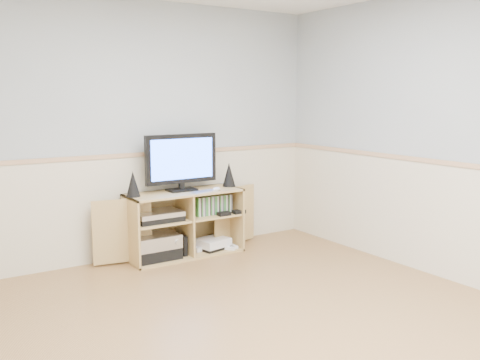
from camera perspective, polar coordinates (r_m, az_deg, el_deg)
name	(u,v)px	position (r m, az deg, el deg)	size (l,w,h in m)	color
room	(254,155)	(3.41, 1.52, 2.68)	(4.04, 4.54, 2.54)	#A58249
media_cabinet	(182,222)	(5.43, -6.19, -4.45)	(1.81, 0.44, 0.65)	tan
monitor	(181,160)	(5.32, -6.28, 2.10)	(0.76, 0.18, 0.57)	black
speaker_left	(133,184)	(5.11, -11.35, -0.41)	(0.13, 0.13, 0.24)	black
speaker_right	(229,175)	(5.58, -1.19, 0.59)	(0.14, 0.14, 0.25)	black
keyboard	(204,192)	(5.26, -3.89, -1.24)	(0.28, 0.11, 0.01)	silver
mouse	(216,189)	(5.33, -2.53, -0.97)	(0.10, 0.06, 0.04)	white
av_components	(156,238)	(5.28, -8.95, -6.17)	(0.52, 0.33, 0.47)	black
game_consoles	(211,244)	(5.58, -3.07, -6.83)	(0.46, 0.32, 0.11)	white
game_cases	(212,205)	(5.48, -2.97, -2.65)	(0.40, 0.14, 0.19)	#3F8C3F
wall_outlet	(224,188)	(5.82, -1.67, -0.81)	(0.12, 0.03, 0.12)	white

